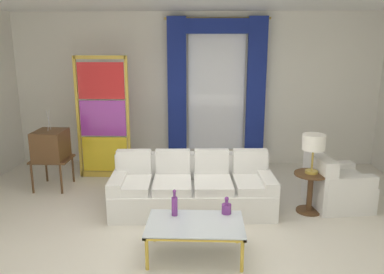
{
  "coord_description": "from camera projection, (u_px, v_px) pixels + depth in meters",
  "views": [
    {
      "loc": [
        0.21,
        -4.61,
        2.39
      ],
      "look_at": [
        0.01,
        0.9,
        1.05
      ],
      "focal_mm": 35.83,
      "sensor_mm": 36.0,
      "label": 1
    }
  ],
  "objects": [
    {
      "name": "ground_plane",
      "position": [
        189.0,
        230.0,
        5.05
      ],
      "size": [
        16.0,
        16.0,
        0.0
      ],
      "primitive_type": "plane",
      "color": "silver"
    },
    {
      "name": "wall_rear",
      "position": [
        196.0,
        90.0,
        7.66
      ],
      "size": [
        8.0,
        0.12,
        3.0
      ],
      "primitive_type": "cube",
      "color": "white",
      "rests_on": "ground"
    },
    {
      "name": "curtained_window",
      "position": [
        217.0,
        78.0,
        7.43
      ],
      "size": [
        2.0,
        0.17,
        2.7
      ],
      "color": "white",
      "rests_on": "ground"
    },
    {
      "name": "couch_white_long",
      "position": [
        192.0,
        189.0,
        5.66
      ],
      "size": [
        2.38,
        1.05,
        0.86
      ],
      "color": "white",
      "rests_on": "ground"
    },
    {
      "name": "coffee_table",
      "position": [
        195.0,
        226.0,
        4.37
      ],
      "size": [
        1.11,
        0.7,
        0.41
      ],
      "color": "silver",
      "rests_on": "ground"
    },
    {
      "name": "bottle_blue_decanter",
      "position": [
        226.0,
        208.0,
        4.58
      ],
      "size": [
        0.11,
        0.11,
        0.22
      ],
      "color": "#753384",
      "rests_on": "coffee_table"
    },
    {
      "name": "bottle_crystal_tall",
      "position": [
        175.0,
        205.0,
        4.52
      ],
      "size": [
        0.07,
        0.07,
        0.33
      ],
      "color": "#753384",
      "rests_on": "coffee_table"
    },
    {
      "name": "vintage_tv",
      "position": [
        51.0,
        146.0,
        6.4
      ],
      "size": [
        0.62,
        0.6,
        1.35
      ],
      "color": "brown",
      "rests_on": "ground"
    },
    {
      "name": "armchair_white",
      "position": [
        334.0,
        188.0,
        5.76
      ],
      "size": [
        0.93,
        0.92,
        0.8
      ],
      "color": "white",
      "rests_on": "ground"
    },
    {
      "name": "stained_glass_divider",
      "position": [
        103.0,
        121.0,
        6.84
      ],
      "size": [
        0.95,
        0.05,
        2.2
      ],
      "color": "gold",
      "rests_on": "ground"
    },
    {
      "name": "peacock_figurine",
      "position": [
        128.0,
        174.0,
        6.58
      ],
      "size": [
        0.44,
        0.6,
        0.5
      ],
      "color": "beige",
      "rests_on": "ground"
    },
    {
      "name": "round_side_table",
      "position": [
        310.0,
        189.0,
        5.53
      ],
      "size": [
        0.48,
        0.48,
        0.59
      ],
      "color": "brown",
      "rests_on": "ground"
    },
    {
      "name": "table_lamp_brass",
      "position": [
        314.0,
        144.0,
        5.37
      ],
      "size": [
        0.32,
        0.32,
        0.57
      ],
      "color": "#B29338",
      "rests_on": "round_side_table"
    }
  ]
}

